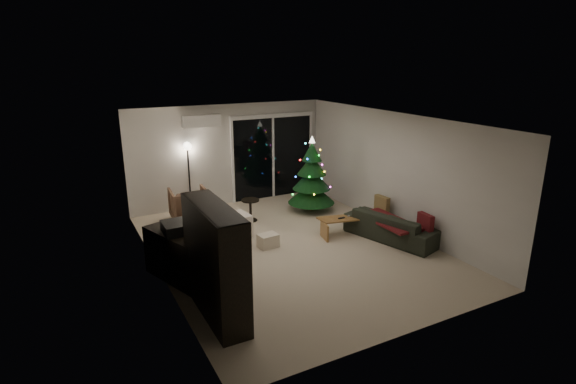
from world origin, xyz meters
name	(u,v)px	position (x,y,z in m)	size (l,w,h in m)	color
room	(277,178)	(0.46, 1.49, 1.02)	(6.50, 7.51, 2.60)	beige
bookshelf	(201,265)	(-2.25, -1.56, 0.82)	(0.42, 1.65, 1.65)	black
media_cabinet	(178,256)	(-2.25, -0.24, 0.41)	(0.50, 1.33, 0.83)	black
stereo	(176,228)	(-2.25, -0.24, 0.92)	(0.42, 0.50, 0.18)	black
armchair	(189,205)	(-1.30, 2.45, 0.38)	(0.80, 0.83, 0.75)	brown
ottoman	(236,225)	(-0.72, 1.06, 0.24)	(0.53, 0.53, 0.47)	white
cardboard_box_a	(224,239)	(-1.12, 0.70, 0.14)	(0.41, 0.31, 0.29)	beige
cardboard_box_b	(268,241)	(-0.37, 0.25, 0.13)	(0.37, 0.28, 0.26)	beige
side_table	(250,210)	(-0.08, 1.78, 0.25)	(0.40, 0.40, 0.50)	black
floor_lamp	(189,178)	(-1.05, 3.20, 0.80)	(0.26, 0.26, 1.60)	black
sofa	(392,226)	(2.05, -0.56, 0.28)	(1.94, 0.76, 0.57)	#2C3227
sofa_throw	(389,221)	(1.95, -0.56, 0.41)	(0.61, 1.40, 0.05)	maroon
cushion_a	(382,204)	(2.30, 0.09, 0.51)	(0.11, 0.37, 0.37)	olive
cushion_b	(425,223)	(2.30, -1.21, 0.51)	(0.11, 0.37, 0.37)	maroon
coffee_table	(347,226)	(1.39, 0.08, 0.19)	(1.18, 0.41, 0.37)	#9D7242
remote_a	(341,218)	(1.24, 0.08, 0.38)	(0.15, 0.04, 0.02)	black
remote_b	(350,215)	(1.49, 0.13, 0.38)	(0.14, 0.04, 0.02)	slate
christmas_tree	(312,174)	(1.50, 1.75, 0.91)	(1.13, 1.13, 1.82)	#18411A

